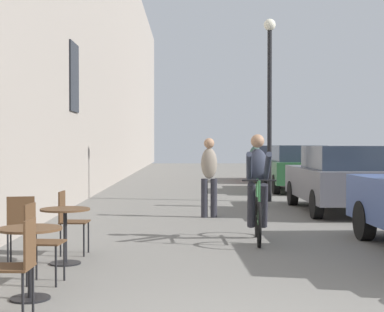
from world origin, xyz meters
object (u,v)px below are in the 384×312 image
(cafe_table_near, at_px, (30,247))
(pedestrian_near, at_px, (209,173))
(cafe_chair_near_toward_street, at_px, (18,261))
(parked_car_fourth, at_px, (272,163))
(cafe_table_mid, at_px, (65,224))
(cafe_chair_mid_toward_street, at_px, (69,218))
(cafe_chair_near_toward_wall, at_px, (39,237))
(parked_car_third, at_px, (295,167))
(cyclist_on_bicycle, at_px, (258,190))
(pedestrian_mid, at_px, (255,168))
(parked_car_second, at_px, (340,178))
(street_lamp, at_px, (270,86))
(cafe_chair_mid_toward_wall, at_px, (22,225))

(cafe_table_near, bearing_deg, pedestrian_near, 73.32)
(cafe_chair_near_toward_street, relative_size, parked_car_fourth, 0.21)
(cafe_table_mid, xyz_separation_m, cafe_chair_mid_toward_street, (-0.08, 0.67, -0.00))
(cafe_chair_near_toward_wall, xyz_separation_m, parked_car_third, (5.20, 13.24, 0.26))
(cafe_table_near, distance_m, cafe_chair_near_toward_street, 0.70)
(cafe_chair_mid_toward_street, bearing_deg, cafe_table_mid, -83.56)
(cyclist_on_bicycle, xyz_separation_m, pedestrian_mid, (0.53, 5.09, 0.15))
(cafe_table_near, bearing_deg, cyclist_on_bicycle, 54.12)
(cafe_table_mid, distance_m, parked_car_second, 7.85)
(cyclist_on_bicycle, bearing_deg, cafe_table_near, -125.88)
(cafe_table_mid, bearing_deg, cafe_chair_near_toward_street, -88.10)
(cafe_table_near, bearing_deg, parked_car_third, 69.82)
(parked_car_third, bearing_deg, street_lamp, -110.40)
(pedestrian_near, xyz_separation_m, parked_car_third, (3.09, 7.15, -0.16))
(cafe_chair_near_toward_wall, distance_m, street_lamp, 10.71)
(cafe_chair_mid_toward_street, bearing_deg, pedestrian_near, 63.85)
(cafe_table_mid, relative_size, pedestrian_near, 0.43)
(cafe_chair_near_toward_street, bearing_deg, pedestrian_near, 75.34)
(cafe_chair_near_toward_wall, relative_size, parked_car_fourth, 0.21)
(parked_car_third, bearing_deg, cafe_chair_near_toward_street, -109.02)
(cyclist_on_bicycle, height_order, street_lamp, street_lamp)
(cafe_chair_near_toward_street, xyz_separation_m, parked_car_third, (5.05, 14.64, 0.26))
(cafe_table_mid, height_order, cafe_chair_mid_toward_wall, cafe_chair_mid_toward_wall)
(cafe_chair_mid_toward_wall, relative_size, cyclist_on_bicycle, 0.51)
(cafe_chair_near_toward_street, relative_size, cafe_chair_mid_toward_street, 1.00)
(cafe_chair_mid_toward_wall, distance_m, pedestrian_near, 5.70)
(cafe_table_near, xyz_separation_m, pedestrian_mid, (3.24, 8.84, 0.44))
(cafe_chair_near_toward_wall, bearing_deg, parked_car_third, 68.57)
(cafe_chair_mid_toward_street, bearing_deg, cafe_chair_near_toward_street, -87.13)
(street_lamp, bearing_deg, pedestrian_mid, -110.02)
(pedestrian_near, distance_m, parked_car_third, 7.79)
(cafe_chair_near_toward_wall, height_order, cyclist_on_bicycle, cyclist_on_bicycle)
(pedestrian_mid, height_order, parked_car_third, pedestrian_mid)
(parked_car_fourth, bearing_deg, cafe_chair_near_toward_street, -104.08)
(parked_car_fourth, bearing_deg, cafe_table_near, -104.79)
(cafe_table_mid, bearing_deg, cafe_table_near, -89.78)
(cyclist_on_bicycle, xyz_separation_m, street_lamp, (1.08, 6.60, 2.30))
(parked_car_third, bearing_deg, cafe_table_mid, -112.92)
(cyclist_on_bicycle, distance_m, pedestrian_mid, 5.12)
(pedestrian_near, height_order, parked_car_second, pedestrian_near)
(cafe_table_near, distance_m, cafe_chair_near_toward_wall, 0.70)
(pedestrian_mid, bearing_deg, cafe_table_near, -110.12)
(cafe_chair_mid_toward_street, height_order, parked_car_third, parked_car_third)
(cyclist_on_bicycle, height_order, parked_car_second, cyclist_on_bicycle)
(cafe_chair_near_toward_wall, relative_size, street_lamp, 0.18)
(cafe_chair_mid_toward_street, relative_size, street_lamp, 0.18)
(cafe_chair_near_toward_wall, bearing_deg, cafe_chair_mid_toward_street, 90.23)
(cafe_chair_mid_toward_wall, relative_size, parked_car_fourth, 0.21)
(cafe_chair_near_toward_wall, relative_size, cyclist_on_bicycle, 0.51)
(pedestrian_mid, relative_size, parked_car_second, 0.40)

